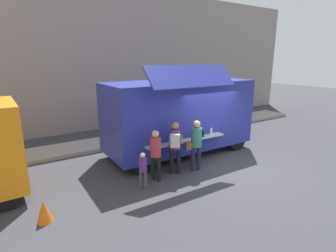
# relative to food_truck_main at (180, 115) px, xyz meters

# --- Properties ---
(ground_plane) EXTENTS (60.00, 60.00, 0.00)m
(ground_plane) POSITION_rel_food_truck_main_xyz_m (0.59, -1.95, -1.57)
(ground_plane) COLOR #38383D
(curb_strip) EXTENTS (28.00, 1.60, 0.15)m
(curb_strip) POSITION_rel_food_truck_main_xyz_m (-4.00, 2.62, -1.50)
(curb_strip) COLOR #9E998E
(curb_strip) RESTS_ON ground
(building_behind) EXTENTS (32.00, 2.40, 7.32)m
(building_behind) POSITION_rel_food_truck_main_xyz_m (-3.00, 6.52, 2.09)
(building_behind) COLOR gray
(building_behind) RESTS_ON ground
(food_truck_main) EXTENTS (5.82, 3.04, 3.51)m
(food_truck_main) POSITION_rel_food_truck_main_xyz_m (0.00, 0.00, 0.00)
(food_truck_main) COLOR #293196
(food_truck_main) RESTS_ON ground
(traffic_cone_orange) EXTENTS (0.36, 0.36, 0.55)m
(traffic_cone_orange) POSITION_rel_food_truck_main_xyz_m (-5.39, -2.13, -1.30)
(traffic_cone_orange) COLOR orange
(traffic_cone_orange) RESTS_ON ground
(trash_bin) EXTENTS (0.60, 0.60, 0.91)m
(trash_bin) POSITION_rel_food_truck_main_xyz_m (3.67, 2.32, -1.11)
(trash_bin) COLOR #2C6036
(trash_bin) RESTS_ON ground
(customer_front_ordering) EXTENTS (0.57, 0.36, 1.74)m
(customer_front_ordering) POSITION_rel_food_truck_main_xyz_m (-0.59, -1.75, -0.54)
(customer_front_ordering) COLOR #20223B
(customer_front_ordering) RESTS_ON ground
(customer_mid_with_backpack) EXTENTS (0.51, 0.56, 1.76)m
(customer_mid_with_backpack) POSITION_rel_food_truck_main_xyz_m (-1.32, -1.60, -0.50)
(customer_mid_with_backpack) COLOR black
(customer_mid_with_backpack) RESTS_ON ground
(customer_rear_waiting) EXTENTS (0.33, 0.33, 1.62)m
(customer_rear_waiting) POSITION_rel_food_truck_main_xyz_m (-2.09, -1.66, -0.60)
(customer_rear_waiting) COLOR black
(customer_rear_waiting) RESTS_ON ground
(child_near_queue) EXTENTS (0.23, 0.23, 1.12)m
(child_near_queue) POSITION_rel_food_truck_main_xyz_m (-2.70, -1.95, -0.90)
(child_near_queue) COLOR #4A4A44
(child_near_queue) RESTS_ON ground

